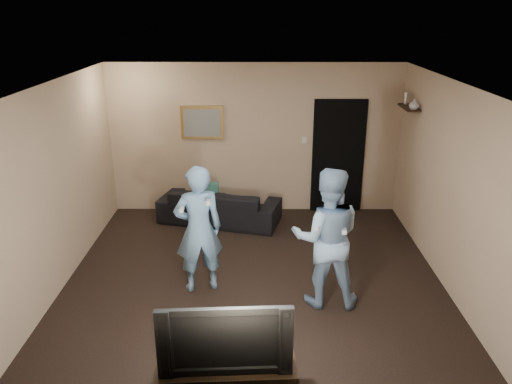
{
  "coord_description": "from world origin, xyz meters",
  "views": [
    {
      "loc": [
        0.05,
        -5.88,
        3.46
      ],
      "look_at": [
        0.03,
        0.3,
        1.15
      ],
      "focal_mm": 35.0,
      "sensor_mm": 36.0,
      "label": 1
    }
  ],
  "objects_px": {
    "television": "(225,334)",
    "wii_player_right": "(326,238)",
    "wii_player_left": "(199,229)",
    "sofa": "(220,205)"
  },
  "relations": [
    {
      "from": "sofa",
      "to": "wii_player_right",
      "type": "bearing_deg",
      "value": 135.26
    },
    {
      "from": "sofa",
      "to": "wii_player_left",
      "type": "xyz_separation_m",
      "value": [
        -0.09,
        -2.15,
        0.54
      ]
    },
    {
      "from": "television",
      "to": "wii_player_left",
      "type": "distance_m",
      "value": 2.13
    },
    {
      "from": "television",
      "to": "wii_player_left",
      "type": "bearing_deg",
      "value": 99.36
    },
    {
      "from": "television",
      "to": "wii_player_right",
      "type": "height_order",
      "value": "wii_player_right"
    },
    {
      "from": "television",
      "to": "wii_player_right",
      "type": "distance_m",
      "value": 2.09
    },
    {
      "from": "wii_player_left",
      "to": "television",
      "type": "bearing_deg",
      "value": -77.53
    },
    {
      "from": "television",
      "to": "wii_player_left",
      "type": "relative_size",
      "value": 0.69
    },
    {
      "from": "television",
      "to": "wii_player_left",
      "type": "xyz_separation_m",
      "value": [
        -0.46,
        2.08,
        0.03
      ]
    },
    {
      "from": "sofa",
      "to": "television",
      "type": "height_order",
      "value": "television"
    }
  ]
}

